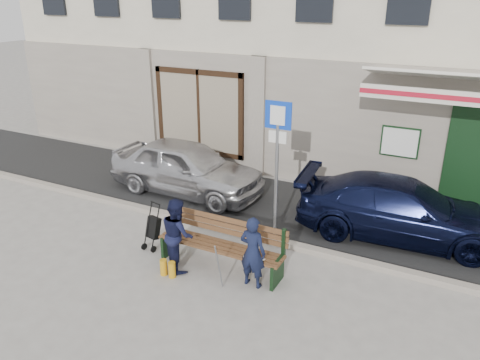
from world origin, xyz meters
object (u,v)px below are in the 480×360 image
Objects in this scene: car_silver at (187,167)px; man at (253,252)px; stroller at (153,229)px; parking_sign at (277,149)px; car_navy at (401,209)px; woman at (178,234)px; bench at (219,245)px.

car_silver is 3.05× the size of man.
parking_sign is at bearing 47.24° from stroller.
car_navy is at bearing 29.16° from parking_sign.
car_silver is 3.48m from woman.
man is (-1.94, -2.95, 0.04)m from car_navy.
parking_sign reaches higher than car_silver.
stroller is at bearing -159.75° from car_silver.
woman reaches higher than man.
stroller is (-1.99, -1.43, -1.52)m from parking_sign.
woman is at bearing -12.61° from stroller.
bench is 0.77m from woman.
car_silver reaches higher than car_navy.
parking_sign is 2.16m from man.
bench is (-2.73, -2.72, -0.15)m from car_navy.
bench is at bearing -113.00° from woman.
man reaches higher than car_navy.
car_silver is 1.38× the size of parking_sign.
man is at bearing -135.94° from woman.
man is 0.95× the size of woman.
parking_sign is 2.09× the size of woman.
parking_sign is 1.19× the size of bench.
bench reaches higher than stroller.
woman reaches higher than car_silver.
car_silver is at bearing 85.14° from car_navy.
car_navy is 4.56m from woman.
car_silver is 5.15m from car_navy.
car_silver reaches higher than stroller.
man is at bearing -16.29° from bench.
woman reaches higher than car_navy.
car_silver is 2.89× the size of woman.
stroller is at bearing 178.03° from bench.
bench is at bearing -136.81° from car_silver.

